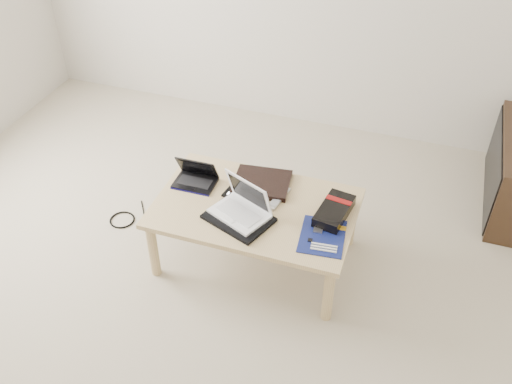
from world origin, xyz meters
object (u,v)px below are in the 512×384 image
(netbook, at_px, (196,178))
(coffee_table, at_px, (255,213))
(white_laptop, at_px, (242,206))
(gpu_box, at_px, (334,211))

(netbook, bearing_deg, coffee_table, -12.75)
(netbook, height_order, white_laptop, white_laptop)
(white_laptop, bearing_deg, netbook, 152.69)
(gpu_box, bearing_deg, white_laptop, -161.59)
(white_laptop, relative_size, gpu_box, 1.16)
(coffee_table, relative_size, gpu_box, 3.59)
(coffee_table, distance_m, white_laptop, 0.15)
(white_laptop, height_order, gpu_box, white_laptop)
(coffee_table, height_order, gpu_box, gpu_box)
(coffee_table, xyz_separation_m, gpu_box, (0.43, 0.06, 0.08))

